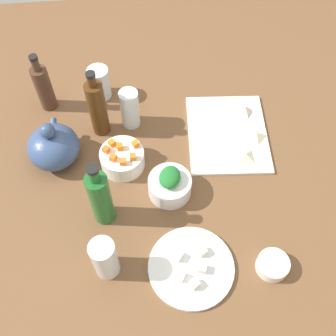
% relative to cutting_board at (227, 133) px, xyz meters
% --- Properties ---
extents(tabletop, '(1.90, 1.90, 0.03)m').
position_rel_cutting_board_xyz_m(tabletop, '(-0.15, 0.21, -0.02)').
color(tabletop, brown).
rests_on(tabletop, ground).
extents(cutting_board, '(0.34, 0.28, 0.01)m').
position_rel_cutting_board_xyz_m(cutting_board, '(0.00, 0.00, 0.00)').
color(cutting_board, silver).
rests_on(cutting_board, tabletop).
extents(plate_tofu, '(0.23, 0.23, 0.01)m').
position_rel_cutting_board_xyz_m(plate_tofu, '(-0.44, 0.18, 0.00)').
color(plate_tofu, white).
rests_on(plate_tofu, tabletop).
extents(bowl_greens, '(0.13, 0.13, 0.06)m').
position_rel_cutting_board_xyz_m(bowl_greens, '(-0.20, 0.21, 0.03)').
color(bowl_greens, white).
rests_on(bowl_greens, tabletop).
extents(bowl_carrots, '(0.14, 0.14, 0.06)m').
position_rel_cutting_board_xyz_m(bowl_carrots, '(-0.09, 0.35, 0.03)').
color(bowl_carrots, white).
rests_on(bowl_carrots, tabletop).
extents(bowl_small_side, '(0.09, 0.09, 0.04)m').
position_rel_cutting_board_xyz_m(bowl_small_side, '(-0.46, -0.04, 0.01)').
color(bowl_small_side, white).
rests_on(bowl_small_side, tabletop).
extents(teapot, '(0.18, 0.16, 0.16)m').
position_rel_cutting_board_xyz_m(teapot, '(-0.04, 0.56, 0.06)').
color(teapot, '#374D7A').
rests_on(teapot, tabletop).
extents(bottle_0, '(0.06, 0.06, 0.25)m').
position_rel_cutting_board_xyz_m(bottle_0, '(-0.26, 0.41, 0.10)').
color(bottle_0, '#216429').
rests_on(bottle_0, tabletop).
extents(bottle_1, '(0.06, 0.06, 0.25)m').
position_rel_cutting_board_xyz_m(bottle_1, '(0.06, 0.42, 0.10)').
color(bottle_1, '#4E2D11').
rests_on(bottle_1, tabletop).
extents(bottle_2, '(0.06, 0.06, 0.22)m').
position_rel_cutting_board_xyz_m(bottle_2, '(0.19, 0.60, 0.09)').
color(bottle_2, '#4E3122').
rests_on(bottle_2, tabletop).
extents(drinking_glass_0, '(0.06, 0.06, 0.14)m').
position_rel_cutting_board_xyz_m(drinking_glass_0, '(0.08, 0.32, 0.07)').
color(drinking_glass_0, white).
rests_on(drinking_glass_0, tabletop).
extents(drinking_glass_1, '(0.07, 0.07, 0.12)m').
position_rel_cutting_board_xyz_m(drinking_glass_1, '(0.22, 0.41, 0.05)').
color(drinking_glass_1, white).
rests_on(drinking_glass_1, tabletop).
extents(drinking_glass_2, '(0.07, 0.07, 0.14)m').
position_rel_cutting_board_xyz_m(drinking_glass_2, '(-0.42, 0.40, 0.07)').
color(drinking_glass_2, white).
rests_on(drinking_glass_2, tabletop).
extents(carrot_cube_0, '(0.02, 0.02, 0.02)m').
position_rel_cutting_board_xyz_m(carrot_cube_0, '(-0.07, 0.35, 0.07)').
color(carrot_cube_0, orange).
rests_on(carrot_cube_0, bowl_carrots).
extents(carrot_cube_1, '(0.02, 0.02, 0.02)m').
position_rel_cutting_board_xyz_m(carrot_cube_1, '(-0.11, 0.32, 0.07)').
color(carrot_cube_1, orange).
rests_on(carrot_cube_1, bowl_carrots).
extents(carrot_cube_2, '(0.03, 0.03, 0.02)m').
position_rel_cutting_board_xyz_m(carrot_cube_2, '(-0.05, 0.38, 0.07)').
color(carrot_cube_2, orange).
rests_on(carrot_cube_2, bowl_carrots).
extents(carrot_cube_3, '(0.03, 0.03, 0.02)m').
position_rel_cutting_board_xyz_m(carrot_cube_3, '(-0.08, 0.39, 0.07)').
color(carrot_cube_3, orange).
rests_on(carrot_cube_3, bowl_carrots).
extents(carrot_cube_4, '(0.02, 0.02, 0.02)m').
position_rel_cutting_board_xyz_m(carrot_cube_4, '(-0.13, 0.35, 0.07)').
color(carrot_cube_4, orange).
rests_on(carrot_cube_4, bowl_carrots).
extents(carrot_cube_5, '(0.02, 0.02, 0.02)m').
position_rel_cutting_board_xyz_m(carrot_cube_5, '(-0.11, 0.37, 0.07)').
color(carrot_cube_5, orange).
rests_on(carrot_cube_5, bowl_carrots).
extents(carrot_cube_6, '(0.02, 0.02, 0.02)m').
position_rel_cutting_board_xyz_m(carrot_cube_6, '(-0.06, 0.31, 0.07)').
color(carrot_cube_6, orange).
rests_on(carrot_cube_6, bowl_carrots).
extents(chopped_greens_mound, '(0.09, 0.08, 0.04)m').
position_rel_cutting_board_xyz_m(chopped_greens_mound, '(-0.20, 0.21, 0.08)').
color(chopped_greens_mound, '#21732E').
rests_on(chopped_greens_mound, bowl_greens).
extents(tofu_cube_0, '(0.03, 0.03, 0.02)m').
position_rel_cutting_board_xyz_m(tofu_cube_0, '(-0.46, 0.15, 0.02)').
color(tofu_cube_0, white).
rests_on(tofu_cube_0, plate_tofu).
extents(tofu_cube_1, '(0.03, 0.03, 0.02)m').
position_rel_cutting_board_xyz_m(tofu_cube_1, '(-0.50, 0.18, 0.02)').
color(tofu_cube_1, white).
rests_on(tofu_cube_1, plate_tofu).
extents(tofu_cube_2, '(0.03, 0.03, 0.02)m').
position_rel_cutting_board_xyz_m(tofu_cube_2, '(-0.41, 0.15, 0.02)').
color(tofu_cube_2, white).
rests_on(tofu_cube_2, plate_tofu).
extents(tofu_cube_3, '(0.03, 0.03, 0.02)m').
position_rel_cutting_board_xyz_m(tofu_cube_3, '(-0.42, 0.21, 0.02)').
color(tofu_cube_3, white).
rests_on(tofu_cube_3, plate_tofu).
extents(tofu_cube_4, '(0.03, 0.03, 0.02)m').
position_rel_cutting_board_xyz_m(tofu_cube_4, '(-0.47, 0.21, 0.02)').
color(tofu_cube_4, white).
rests_on(tofu_cube_4, plate_tofu).
extents(dumpling_0, '(0.06, 0.05, 0.03)m').
position_rel_cutting_board_xyz_m(dumpling_0, '(0.08, -0.07, 0.02)').
color(dumpling_0, beige).
rests_on(dumpling_0, cutting_board).
extents(dumpling_1, '(0.06, 0.06, 0.02)m').
position_rel_cutting_board_xyz_m(dumpling_1, '(-0.03, -0.09, 0.02)').
color(dumpling_1, beige).
rests_on(dumpling_1, cutting_board).
extents(dumpling_2, '(0.08, 0.08, 0.02)m').
position_rel_cutting_board_xyz_m(dumpling_2, '(-0.11, -0.04, 0.02)').
color(dumpling_2, beige).
rests_on(dumpling_2, cutting_board).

